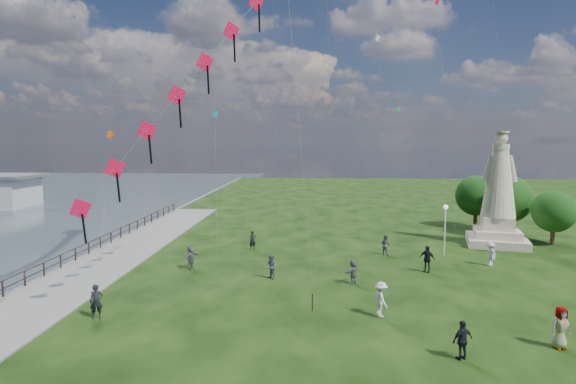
# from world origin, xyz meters

# --- Properties ---
(waterfront) EXTENTS (200.00, 200.00, 1.51)m
(waterfront) POSITION_xyz_m (-15.24, 8.99, -0.06)
(waterfront) COLOR #32434B
(waterfront) RESTS_ON ground
(statue) EXTENTS (5.53, 5.53, 9.31)m
(statue) POSITION_xyz_m (15.62, 19.35, 3.52)
(statue) COLOR #C8B397
(statue) RESTS_ON ground
(lamppost) EXTENTS (0.36, 0.36, 3.85)m
(lamppost) POSITION_xyz_m (10.27, 15.26, 2.78)
(lamppost) COLOR silver
(lamppost) RESTS_ON ground
(tree_row) EXTENTS (7.45, 11.39, 5.48)m
(tree_row) POSITION_xyz_m (17.93, 23.71, 3.18)
(tree_row) COLOR #382314
(tree_row) RESTS_ON ground
(person_0) EXTENTS (0.71, 0.60, 1.66)m
(person_0) POSITION_xyz_m (-9.91, 1.47, 0.83)
(person_0) COLOR black
(person_0) RESTS_ON ground
(person_1) EXTENTS (0.82, 0.88, 1.54)m
(person_1) POSITION_xyz_m (-2.07, 8.50, 0.77)
(person_1) COLOR #595960
(person_1) RESTS_ON ground
(person_2) EXTENTS (0.90, 1.24, 1.72)m
(person_2) POSITION_xyz_m (3.85, 2.44, 0.86)
(person_2) COLOR silver
(person_2) RESTS_ON ground
(person_3) EXTENTS (1.04, 0.83, 1.59)m
(person_3) POSITION_xyz_m (6.39, -2.09, 0.79)
(person_3) COLOR black
(person_3) RESTS_ON ground
(person_4) EXTENTS (0.98, 0.75, 1.77)m
(person_4) POSITION_xyz_m (10.73, -0.81, 0.88)
(person_4) COLOR #595960
(person_4) RESTS_ON ground
(person_5) EXTENTS (1.06, 1.61, 1.60)m
(person_5) POSITION_xyz_m (-7.65, 10.68, 0.80)
(person_5) COLOR #595960
(person_5) RESTS_ON ground
(person_6) EXTENTS (0.64, 0.54, 1.48)m
(person_6) POSITION_xyz_m (-4.25, 16.53, 0.74)
(person_6) COLOR black
(person_6) RESTS_ON ground
(person_7) EXTENTS (0.85, 0.82, 1.51)m
(person_7) POSITION_xyz_m (5.94, 15.42, 0.75)
(person_7) COLOR #595960
(person_7) RESTS_ON ground
(person_8) EXTENTS (0.79, 1.16, 1.64)m
(person_8) POSITION_xyz_m (12.66, 12.51, 0.82)
(person_8) COLOR silver
(person_8) RESTS_ON ground
(person_9) EXTENTS (1.15, 1.03, 1.76)m
(person_9) POSITION_xyz_m (7.94, 10.65, 0.88)
(person_9) COLOR black
(person_9) RESTS_ON ground
(person_11) EXTENTS (1.24, 1.48, 1.48)m
(person_11) POSITION_xyz_m (2.91, 7.81, 0.74)
(person_11) COLOR #595960
(person_11) RESTS_ON ground
(red_kite_train) EXTENTS (11.13, 9.35, 17.01)m
(red_kite_train) POSITION_xyz_m (-6.79, 4.63, 10.58)
(red_kite_train) COLOR black
(red_kite_train) RESTS_ON ground
(small_kites) EXTENTS (31.36, 17.99, 32.81)m
(small_kites) POSITION_xyz_m (2.67, 22.28, 15.18)
(small_kites) COLOR teal
(small_kites) RESTS_ON ground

